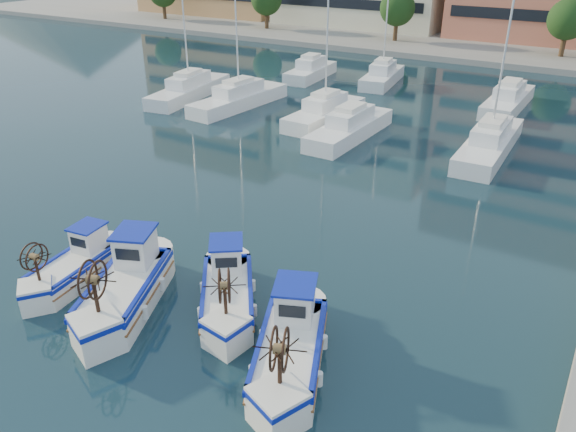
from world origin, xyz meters
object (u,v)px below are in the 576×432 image
Objects in this scene: fishing_boat_a at (75,265)px; fishing_boat_b at (126,285)px; fishing_boat_c at (227,290)px; fishing_boat_d at (290,345)px.

fishing_boat_b is (2.84, -0.12, 0.17)m from fishing_boat_a.
fishing_boat_b is 3.53m from fishing_boat_c.
fishing_boat_a is 9.33m from fishing_boat_d.
fishing_boat_d reaches higher than fishing_boat_a.
fishing_boat_a is 0.92× the size of fishing_boat_c.
fishing_boat_b is 6.50m from fishing_boat_d.
fishing_boat_d is (9.32, 0.20, 0.13)m from fishing_boat_a.
fishing_boat_d is (6.49, 0.33, -0.04)m from fishing_boat_b.
fishing_boat_c is 0.90× the size of fishing_boat_d.
fishing_boat_b is at bearing -10.44° from fishing_boat_a.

